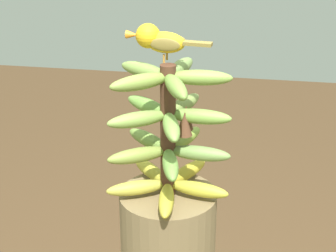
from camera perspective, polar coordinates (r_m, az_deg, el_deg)
banana_bunch at (r=1.28m, az=0.06°, el=-0.64°), size 0.30×0.30×0.33m
perched_bird at (r=1.25m, az=-1.07°, el=9.10°), size 0.20×0.06×0.09m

